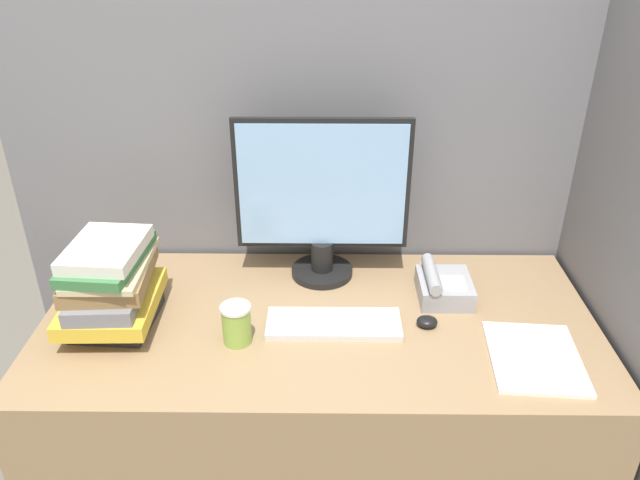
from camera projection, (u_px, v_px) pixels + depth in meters
name	position (u px, v px, depth m)	size (l,w,h in m)	color
cubicle_panel_rear	(320.00, 212.00, 2.02)	(1.94, 0.04, 1.76)	slate
cubicle_panel_right	(616.00, 273.00, 1.69)	(0.04, 0.79, 1.76)	slate
desk	(319.00, 418.00, 1.91)	(1.54, 0.73, 0.74)	#937551
monitor	(322.00, 202.00, 1.83)	(0.51, 0.19, 0.50)	black
keyboard	(334.00, 324.00, 1.70)	(0.37, 0.13, 0.02)	silver
mouse	(427.00, 322.00, 1.70)	(0.06, 0.05, 0.03)	black
coffee_cup	(237.00, 324.00, 1.62)	(0.08, 0.08, 0.11)	#8CB247
book_stack	(111.00, 285.00, 1.67)	(0.24, 0.31, 0.25)	#262628
desk_telephone	(443.00, 286.00, 1.82)	(0.15, 0.18, 0.10)	#99999E
paper_pile	(535.00, 358.00, 1.58)	(0.25, 0.29, 0.01)	white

